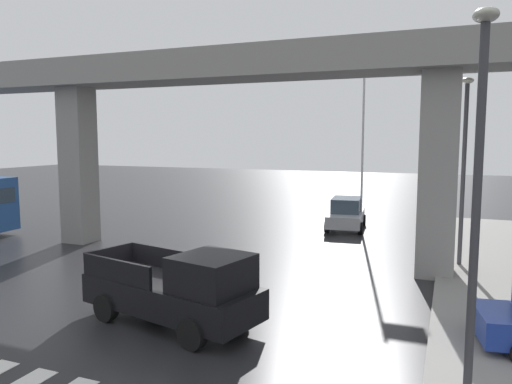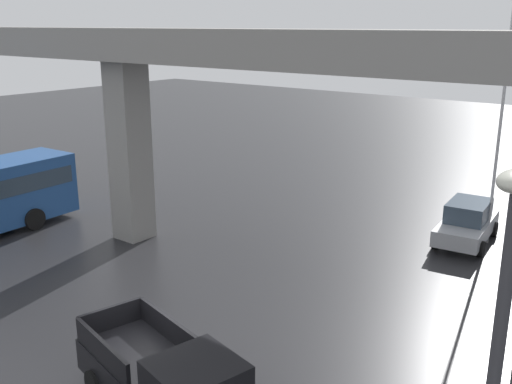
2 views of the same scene
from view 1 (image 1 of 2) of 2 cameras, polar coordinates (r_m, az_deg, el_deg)
The scene contains 8 objects.
ground_plane at distance 15.49m, azimuth -13.06°, elevation -12.69°, with size 120.00×120.00×0.00m, color #232326.
elevated_overpass at distance 20.50m, azimuth -2.85°, elevation 13.04°, with size 55.65×2.54×8.55m.
sidewalk_east at distance 14.92m, azimuth 27.63°, elevation -13.71°, with size 4.00×36.00×0.15m, color gray.
pickup_truck at distance 13.40m, azimuth -8.97°, elevation -11.20°, with size 5.40×3.01×2.08m.
sedan_silver at distance 27.36m, azimuth 10.47°, elevation -2.50°, with size 2.30×4.46×1.72m.
street_lamp_near_corner at distance 9.61m, azimuth 24.51°, elevation 3.08°, with size 0.44×0.70×7.24m.
street_lamp_mid_block at distance 20.06m, azimuth 23.12°, elevation 4.55°, with size 0.44×0.70×7.24m.
flagpole at distance 27.38m, azimuth 12.59°, elevation 7.50°, with size 1.16×0.12×9.69m.
Camera 1 is at (8.45, -11.98, 5.01)m, focal length 34.32 mm.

